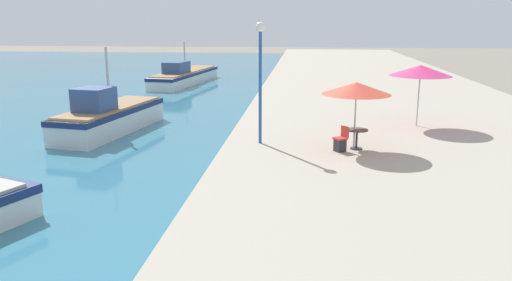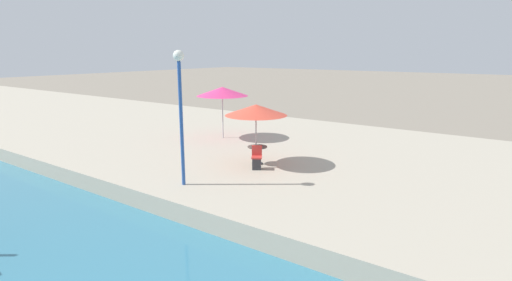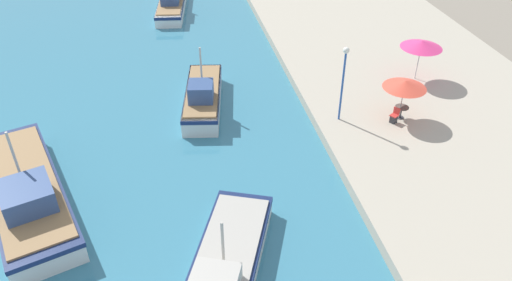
{
  "view_description": "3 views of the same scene",
  "coord_description": "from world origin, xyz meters",
  "px_view_note": "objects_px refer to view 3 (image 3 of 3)",
  "views": [
    {
      "loc": [
        3.06,
        1.47,
        5.33
      ],
      "look_at": [
        1.5,
        17.21,
        1.47
      ],
      "focal_mm": 35.0,
      "sensor_mm": 36.0,
      "label": 1
    },
    {
      "loc": [
        -7.87,
        10.38,
        5.18
      ],
      "look_at": [
        4.89,
        19.53,
        1.67
      ],
      "focal_mm": 28.0,
      "sensor_mm": 36.0,
      "label": 2
    },
    {
      "loc": [
        -8.17,
        -3.32,
        16.41
      ],
      "look_at": [
        -4.0,
        18.0,
        1.27
      ],
      "focal_mm": 35.0,
      "sensor_mm": 36.0,
      "label": 3
    }
  ],
  "objects_px": {
    "cafe_umbrella_pink": "(405,84)",
    "fishing_boat_mid": "(26,192)",
    "cafe_table": "(401,110)",
    "cafe_umbrella_white": "(422,44)",
    "fishing_boat_near": "(223,272)",
    "fishing_boat_distant": "(173,0)",
    "cafe_chair_left": "(394,118)",
    "lamppost": "(344,72)",
    "fishing_boat_far": "(203,96)"
  },
  "relations": [
    {
      "from": "cafe_chair_left",
      "to": "fishing_boat_far",
      "type": "bearing_deg",
      "value": 31.9
    },
    {
      "from": "fishing_boat_near",
      "to": "cafe_table",
      "type": "relative_size",
      "value": 11.38
    },
    {
      "from": "fishing_boat_far",
      "to": "lamppost",
      "type": "relative_size",
      "value": 1.63
    },
    {
      "from": "fishing_boat_far",
      "to": "cafe_chair_left",
      "type": "distance_m",
      "value": 11.66
    },
    {
      "from": "fishing_boat_near",
      "to": "fishing_boat_far",
      "type": "height_order",
      "value": "fishing_boat_far"
    },
    {
      "from": "fishing_boat_mid",
      "to": "cafe_umbrella_white",
      "type": "relative_size",
      "value": 4.04
    },
    {
      "from": "fishing_boat_near",
      "to": "cafe_umbrella_pink",
      "type": "bearing_deg",
      "value": 60.51
    },
    {
      "from": "cafe_umbrella_pink",
      "to": "fishing_boat_distant",
      "type": "bearing_deg",
      "value": 117.38
    },
    {
      "from": "fishing_boat_far",
      "to": "cafe_chair_left",
      "type": "xyz_separation_m",
      "value": [
        10.59,
        -4.87,
        0.16
      ]
    },
    {
      "from": "fishing_boat_near",
      "to": "fishing_boat_mid",
      "type": "distance_m",
      "value": 10.7
    },
    {
      "from": "cafe_umbrella_pink",
      "to": "lamppost",
      "type": "relative_size",
      "value": 0.55
    },
    {
      "from": "fishing_boat_mid",
      "to": "cafe_table",
      "type": "relative_size",
      "value": 13.71
    },
    {
      "from": "fishing_boat_far",
      "to": "cafe_table",
      "type": "relative_size",
      "value": 9.29
    },
    {
      "from": "cafe_chair_left",
      "to": "lamppost",
      "type": "distance_m",
      "value": 4.2
    },
    {
      "from": "fishing_boat_far",
      "to": "cafe_umbrella_pink",
      "type": "distance_m",
      "value": 12.15
    },
    {
      "from": "fishing_boat_distant",
      "to": "cafe_chair_left",
      "type": "distance_m",
      "value": 26.11
    },
    {
      "from": "fishing_boat_near",
      "to": "cafe_umbrella_pink",
      "type": "xyz_separation_m",
      "value": [
        11.78,
        9.5,
        2.23
      ]
    },
    {
      "from": "fishing_boat_far",
      "to": "fishing_boat_distant",
      "type": "bearing_deg",
      "value": 101.96
    },
    {
      "from": "fishing_boat_near",
      "to": "cafe_table",
      "type": "bearing_deg",
      "value": 60.28
    },
    {
      "from": "cafe_umbrella_pink",
      "to": "cafe_table",
      "type": "height_order",
      "value": "cafe_umbrella_pink"
    },
    {
      "from": "fishing_boat_near",
      "to": "lamppost",
      "type": "distance_m",
      "value": 13.38
    },
    {
      "from": "cafe_table",
      "to": "cafe_chair_left",
      "type": "relative_size",
      "value": 0.88
    },
    {
      "from": "cafe_chair_left",
      "to": "fishing_boat_distant",
      "type": "bearing_deg",
      "value": -7.41
    },
    {
      "from": "fishing_boat_mid",
      "to": "cafe_table",
      "type": "distance_m",
      "value": 20.65
    },
    {
      "from": "fishing_boat_mid",
      "to": "cafe_table",
      "type": "height_order",
      "value": "fishing_boat_mid"
    },
    {
      "from": "fishing_boat_distant",
      "to": "cafe_table",
      "type": "height_order",
      "value": "fishing_boat_distant"
    },
    {
      "from": "fishing_boat_mid",
      "to": "lamppost",
      "type": "bearing_deg",
      "value": -7.0
    },
    {
      "from": "cafe_table",
      "to": "cafe_umbrella_white",
      "type": "bearing_deg",
      "value": 55.29
    },
    {
      "from": "fishing_boat_mid",
      "to": "fishing_boat_far",
      "type": "height_order",
      "value": "fishing_boat_mid"
    },
    {
      "from": "fishing_boat_mid",
      "to": "lamppost",
      "type": "relative_size",
      "value": 2.4
    },
    {
      "from": "cafe_umbrella_pink",
      "to": "fishing_boat_mid",
      "type": "bearing_deg",
      "value": -171.46
    },
    {
      "from": "fishing_boat_mid",
      "to": "lamppost",
      "type": "height_order",
      "value": "lamppost"
    },
    {
      "from": "cafe_umbrella_pink",
      "to": "cafe_table",
      "type": "bearing_deg",
      "value": -1.22
    },
    {
      "from": "fishing_boat_distant",
      "to": "cafe_chair_left",
      "type": "xyz_separation_m",
      "value": [
        11.44,
        -23.46,
        0.27
      ]
    },
    {
      "from": "fishing_boat_distant",
      "to": "cafe_table",
      "type": "distance_m",
      "value": 26.02
    },
    {
      "from": "fishing_boat_distant",
      "to": "cafe_table",
      "type": "xyz_separation_m",
      "value": [
        12.04,
        -23.07,
        0.48
      ]
    },
    {
      "from": "fishing_boat_mid",
      "to": "fishing_boat_distant",
      "type": "distance_m",
      "value": 27.43
    },
    {
      "from": "cafe_umbrella_pink",
      "to": "lamppost",
      "type": "bearing_deg",
      "value": 170.91
    },
    {
      "from": "fishing_boat_mid",
      "to": "cafe_umbrella_pink",
      "type": "height_order",
      "value": "fishing_boat_mid"
    },
    {
      "from": "cafe_table",
      "to": "cafe_chair_left",
      "type": "bearing_deg",
      "value": -146.61
    },
    {
      "from": "cafe_umbrella_white",
      "to": "fishing_boat_near",
      "type": "bearing_deg",
      "value": -137.0
    },
    {
      "from": "fishing_boat_near",
      "to": "fishing_boat_mid",
      "type": "relative_size",
      "value": 0.83
    },
    {
      "from": "fishing_boat_near",
      "to": "cafe_umbrella_white",
      "type": "distance_m",
      "value": 20.6
    },
    {
      "from": "cafe_umbrella_pink",
      "to": "cafe_table",
      "type": "xyz_separation_m",
      "value": [
        0.09,
        -0.0,
        -1.71
      ]
    },
    {
      "from": "fishing_boat_distant",
      "to": "cafe_chair_left",
      "type": "height_order",
      "value": "fishing_boat_distant"
    },
    {
      "from": "cafe_table",
      "to": "cafe_chair_left",
      "type": "distance_m",
      "value": 0.75
    },
    {
      "from": "fishing_boat_distant",
      "to": "lamppost",
      "type": "bearing_deg",
      "value": -61.74
    },
    {
      "from": "cafe_umbrella_pink",
      "to": "cafe_table",
      "type": "distance_m",
      "value": 1.71
    },
    {
      "from": "cafe_umbrella_white",
      "to": "cafe_chair_left",
      "type": "relative_size",
      "value": 2.98
    },
    {
      "from": "cafe_umbrella_pink",
      "to": "cafe_chair_left",
      "type": "distance_m",
      "value": 2.03
    }
  ]
}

